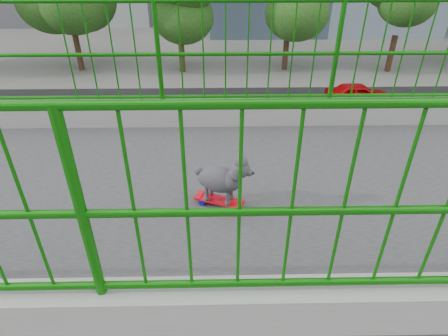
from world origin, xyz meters
The scene contains 12 objects.
road centered at (-13.00, 0.00, 0.01)m, with size 18.00×90.00×0.02m, color black.
footbridge centered at (0.00, 0.00, 5.22)m, with size 3.00×24.00×7.00m.
railing centered at (0.00, 0.00, 7.21)m, with size 3.00×24.00×1.42m.
street_trees centered at (-26.03, 1.06, 4.72)m, with size 5.30×60.40×7.26m.
skateboard centered at (0.24, -1.34, 7.04)m, with size 0.27×0.44×0.06m.
poodle centered at (0.25, -1.32, 7.28)m, with size 0.32×0.48×0.43m.
car_0 centered at (-6.00, -0.01, 0.68)m, with size 1.59×3.96×1.35m, color gray.
car_1 centered at (-9.20, -9.80, 0.75)m, with size 1.58×4.53×1.49m, color silver.
car_2 centered at (-12.40, 9.48, 0.65)m, with size 2.17×4.71×1.31m, color gray.
car_3 centered at (-15.60, -1.34, 0.73)m, with size 2.03×5.00×1.45m, color gray.
car_4 centered at (-18.80, 7.37, 0.69)m, with size 1.63×4.06×1.38m, color #BA070B.
car_7 centered at (-12.40, 6.41, 0.79)m, with size 2.21×5.44×1.58m, color black.
Camera 1 is at (2.79, -1.35, 8.97)m, focal length 29.76 mm.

